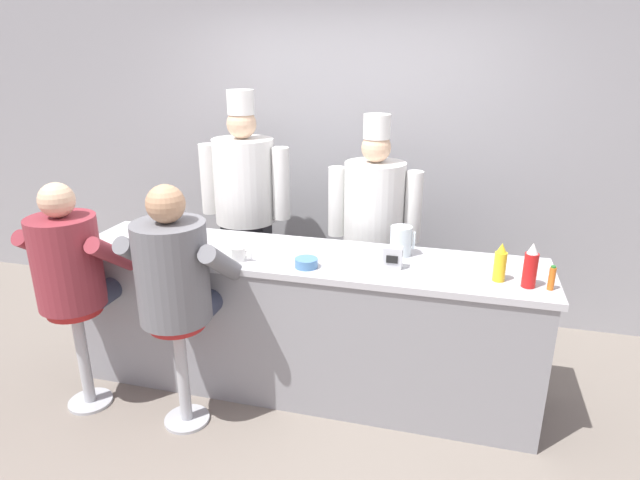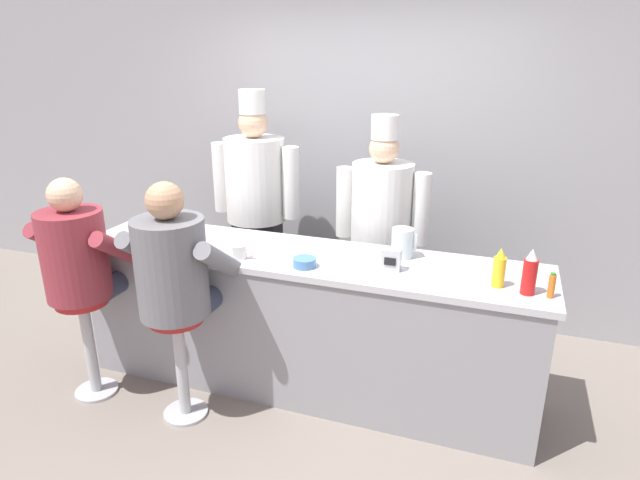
{
  "view_description": "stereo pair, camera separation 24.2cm",
  "coord_description": "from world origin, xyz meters",
  "px_view_note": "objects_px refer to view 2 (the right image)",
  "views": [
    {
      "loc": [
        0.91,
        -2.66,
        2.16
      ],
      "look_at": [
        0.12,
        0.3,
        1.07
      ],
      "focal_mm": 30.0,
      "sensor_mm": 36.0,
      "label": 1
    },
    {
      "loc": [
        1.14,
        -2.59,
        2.16
      ],
      "look_at": [
        0.12,
        0.3,
        1.07
      ],
      "focal_mm": 30.0,
      "sensor_mm": 36.0,
      "label": 2
    }
  ],
  "objects_px": {
    "hot_sauce_bottle_orange": "(552,286)",
    "water_pitcher_clear": "(402,243)",
    "ketchup_bottle_red": "(530,273)",
    "coffee_mug_white": "(240,252)",
    "cook_in_whites_far": "(381,225)",
    "breakfast_plate": "(148,239)",
    "diner_seated_maroon": "(80,260)",
    "coffee_mug_tan": "(190,239)",
    "diner_seated_grey": "(176,273)",
    "mustard_bottle_yellow": "(499,269)",
    "cook_in_whites_near": "(256,199)",
    "napkin_dispenser_chrome": "(391,260)",
    "cereal_bowl": "(304,262)"
  },
  "relations": [
    {
      "from": "napkin_dispenser_chrome",
      "to": "diner_seated_maroon",
      "type": "bearing_deg",
      "value": -166.15
    },
    {
      "from": "cereal_bowl",
      "to": "coffee_mug_white",
      "type": "bearing_deg",
      "value": -179.85
    },
    {
      "from": "water_pitcher_clear",
      "to": "diner_seated_grey",
      "type": "relative_size",
      "value": 0.12
    },
    {
      "from": "hot_sauce_bottle_orange",
      "to": "cereal_bowl",
      "type": "distance_m",
      "value": 1.35
    },
    {
      "from": "coffee_mug_white",
      "to": "cook_in_whites_far",
      "type": "relative_size",
      "value": 0.08
    },
    {
      "from": "water_pitcher_clear",
      "to": "diner_seated_grey",
      "type": "xyz_separation_m",
      "value": [
        -1.18,
        -0.68,
        -0.09
      ]
    },
    {
      "from": "mustard_bottle_yellow",
      "to": "diner_seated_grey",
      "type": "height_order",
      "value": "diner_seated_grey"
    },
    {
      "from": "mustard_bottle_yellow",
      "to": "cook_in_whites_far",
      "type": "height_order",
      "value": "cook_in_whites_far"
    },
    {
      "from": "cereal_bowl",
      "to": "diner_seated_maroon",
      "type": "relative_size",
      "value": 0.09
    },
    {
      "from": "mustard_bottle_yellow",
      "to": "diner_seated_maroon",
      "type": "xyz_separation_m",
      "value": [
        -2.45,
        -0.42,
        -0.12
      ]
    },
    {
      "from": "cereal_bowl",
      "to": "hot_sauce_bottle_orange",
      "type": "bearing_deg",
      "value": 1.46
    },
    {
      "from": "water_pitcher_clear",
      "to": "cook_in_whites_near",
      "type": "xyz_separation_m",
      "value": [
        -1.31,
        0.64,
        -0.01
      ]
    },
    {
      "from": "napkin_dispenser_chrome",
      "to": "ketchup_bottle_red",
      "type": "bearing_deg",
      "value": -6.11
    },
    {
      "from": "cereal_bowl",
      "to": "water_pitcher_clear",
      "type": "bearing_deg",
      "value": 34.24
    },
    {
      "from": "breakfast_plate",
      "to": "diner_seated_maroon",
      "type": "bearing_deg",
      "value": -116.64
    },
    {
      "from": "water_pitcher_clear",
      "to": "coffee_mug_white",
      "type": "xyz_separation_m",
      "value": [
        -0.94,
        -0.35,
        -0.05
      ]
    },
    {
      "from": "water_pitcher_clear",
      "to": "cook_in_whites_far",
      "type": "distance_m",
      "value": 0.62
    },
    {
      "from": "coffee_mug_white",
      "to": "diner_seated_grey",
      "type": "distance_m",
      "value": 0.41
    },
    {
      "from": "coffee_mug_tan",
      "to": "diner_seated_grey",
      "type": "bearing_deg",
      "value": -68.51
    },
    {
      "from": "coffee_mug_white",
      "to": "diner_seated_maroon",
      "type": "xyz_separation_m",
      "value": [
        -0.94,
        -0.33,
        -0.06
      ]
    },
    {
      "from": "napkin_dispenser_chrome",
      "to": "cook_in_whites_near",
      "type": "height_order",
      "value": "cook_in_whites_near"
    },
    {
      "from": "coffee_mug_white",
      "to": "cook_in_whites_near",
      "type": "height_order",
      "value": "cook_in_whites_near"
    },
    {
      "from": "diner_seated_maroon",
      "to": "ketchup_bottle_red",
      "type": "bearing_deg",
      "value": 8.25
    },
    {
      "from": "water_pitcher_clear",
      "to": "cereal_bowl",
      "type": "bearing_deg",
      "value": -145.76
    },
    {
      "from": "diner_seated_grey",
      "to": "coffee_mug_white",
      "type": "bearing_deg",
      "value": 53.42
    },
    {
      "from": "cook_in_whites_near",
      "to": "coffee_mug_white",
      "type": "bearing_deg",
      "value": -69.58
    },
    {
      "from": "diner_seated_maroon",
      "to": "cook_in_whites_near",
      "type": "height_order",
      "value": "cook_in_whites_near"
    },
    {
      "from": "breakfast_plate",
      "to": "cereal_bowl",
      "type": "xyz_separation_m",
      "value": [
        1.16,
        -0.08,
        0.01
      ]
    },
    {
      "from": "water_pitcher_clear",
      "to": "coffee_mug_tan",
      "type": "height_order",
      "value": "water_pitcher_clear"
    },
    {
      "from": "coffee_mug_tan",
      "to": "diner_seated_maroon",
      "type": "height_order",
      "value": "diner_seated_maroon"
    },
    {
      "from": "breakfast_plate",
      "to": "diner_seated_maroon",
      "type": "height_order",
      "value": "diner_seated_maroon"
    },
    {
      "from": "mustard_bottle_yellow",
      "to": "cereal_bowl",
      "type": "height_order",
      "value": "mustard_bottle_yellow"
    },
    {
      "from": "mustard_bottle_yellow",
      "to": "hot_sauce_bottle_orange",
      "type": "height_order",
      "value": "mustard_bottle_yellow"
    },
    {
      "from": "coffee_mug_tan",
      "to": "water_pitcher_clear",
      "type": "bearing_deg",
      "value": 11.55
    },
    {
      "from": "water_pitcher_clear",
      "to": "napkin_dispenser_chrome",
      "type": "xyz_separation_m",
      "value": [
        -0.02,
        -0.23,
        -0.03
      ]
    },
    {
      "from": "napkin_dispenser_chrome",
      "to": "diner_seated_grey",
      "type": "xyz_separation_m",
      "value": [
        -1.16,
        -0.46,
        -0.06
      ]
    },
    {
      "from": "ketchup_bottle_red",
      "to": "cereal_bowl",
      "type": "height_order",
      "value": "ketchup_bottle_red"
    },
    {
      "from": "coffee_mug_white",
      "to": "cook_in_whites_far",
      "type": "bearing_deg",
      "value": 53.33
    },
    {
      "from": "mustard_bottle_yellow",
      "to": "cook_in_whites_near",
      "type": "xyz_separation_m",
      "value": [
        -1.88,
        0.9,
        -0.02
      ]
    },
    {
      "from": "ketchup_bottle_red",
      "to": "cook_in_whites_near",
      "type": "xyz_separation_m",
      "value": [
        -2.03,
        0.95,
        -0.03
      ]
    },
    {
      "from": "hot_sauce_bottle_orange",
      "to": "water_pitcher_clear",
      "type": "bearing_deg",
      "value": 159.45
    },
    {
      "from": "coffee_mug_tan",
      "to": "diner_seated_grey",
      "type": "distance_m",
      "value": 0.44
    },
    {
      "from": "diner_seated_maroon",
      "to": "cook_in_whites_far",
      "type": "distance_m",
      "value": 2.03
    },
    {
      "from": "ketchup_bottle_red",
      "to": "coffee_mug_white",
      "type": "xyz_separation_m",
      "value": [
        -1.66,
        -0.04,
        -0.07
      ]
    },
    {
      "from": "cook_in_whites_far",
      "to": "hot_sauce_bottle_orange",
      "type": "bearing_deg",
      "value": -38.26
    },
    {
      "from": "coffee_mug_white",
      "to": "water_pitcher_clear",
      "type": "bearing_deg",
      "value": 20.5
    },
    {
      "from": "coffee_mug_white",
      "to": "cook_in_whites_near",
      "type": "distance_m",
      "value": 1.06
    },
    {
      "from": "mustard_bottle_yellow",
      "to": "coffee_mug_tan",
      "type": "relative_size",
      "value": 1.53
    },
    {
      "from": "mustard_bottle_yellow",
      "to": "cook_in_whites_near",
      "type": "height_order",
      "value": "cook_in_whites_near"
    },
    {
      "from": "breakfast_plate",
      "to": "napkin_dispenser_chrome",
      "type": "xyz_separation_m",
      "value": [
        1.65,
        0.05,
        0.05
      ]
    }
  ]
}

